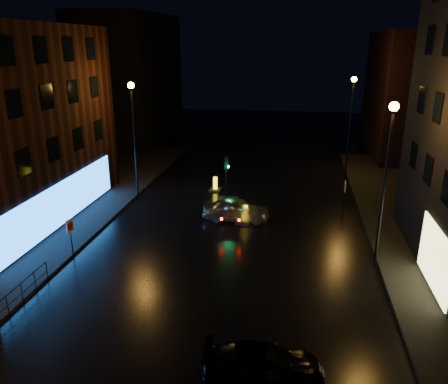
{
  "coord_description": "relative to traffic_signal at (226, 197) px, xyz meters",
  "views": [
    {
      "loc": [
        3.49,
        -14.95,
        10.87
      ],
      "look_at": [
        -0.42,
        8.34,
        2.8
      ],
      "focal_mm": 35.0,
      "sensor_mm": 36.0,
      "label": 1
    }
  ],
  "objects": [
    {
      "name": "building_far_right",
      "position": [
        16.2,
        18.0,
        5.5
      ],
      "size": [
        8.0,
        14.0,
        12.0
      ],
      "primitive_type": "cube",
      "color": "black",
      "rests_on": "ground"
    },
    {
      "name": "pavement_left",
      "position": [
        -12.8,
        -6.0,
        -0.43
      ],
      "size": [
        12.0,
        44.0,
        0.15
      ],
      "primitive_type": "cube",
      "color": "black",
      "rests_on": "ground"
    },
    {
      "name": "road_sign_right",
      "position": [
        8.11,
        -0.2,
        1.08
      ],
      "size": [
        0.07,
        0.51,
        2.11
      ],
      "rotation": [
        0.0,
        0.0,
        3.13
      ],
      "color": "black",
      "rests_on": "ground"
    },
    {
      "name": "silver_hatchback",
      "position": [
        1.12,
        -2.91,
        0.22
      ],
      "size": [
        4.25,
        1.75,
        1.44
      ],
      "primitive_type": "imported",
      "rotation": [
        0.0,
        0.0,
        1.58
      ],
      "color": "#AAABB2",
      "rests_on": "ground"
    },
    {
      "name": "building_far_left",
      "position": [
        -14.8,
        21.0,
        6.5
      ],
      "size": [
        8.0,
        16.0,
        14.0
      ],
      "primitive_type": "cube",
      "color": "black",
      "rests_on": "ground"
    },
    {
      "name": "ground",
      "position": [
        1.2,
        -14.0,
        -0.5
      ],
      "size": [
        120.0,
        120.0,
        0.0
      ],
      "primitive_type": "plane",
      "color": "black",
      "rests_on": "ground"
    },
    {
      "name": "bollard_near",
      "position": [
        1.72,
        -3.24,
        -0.26
      ],
      "size": [
        1.12,
        1.45,
        1.13
      ],
      "rotation": [
        0.0,
        0.0,
        -0.22
      ],
      "color": "black",
      "rests_on": "ground"
    },
    {
      "name": "street_lamp_rfar",
      "position": [
        9.0,
        8.0,
        5.06
      ],
      "size": [
        0.44,
        0.44,
        8.37
      ],
      "color": "black",
      "rests_on": "ground"
    },
    {
      "name": "bollard_far",
      "position": [
        -1.31,
        2.74,
        -0.27
      ],
      "size": [
        0.88,
        1.26,
        1.07
      ],
      "rotation": [
        0.0,
        0.0,
        -0.05
      ],
      "color": "black",
      "rests_on": "ground"
    },
    {
      "name": "street_lamp_rnear",
      "position": [
        9.0,
        -8.0,
        5.06
      ],
      "size": [
        0.44,
        0.44,
        8.37
      ],
      "color": "black",
      "rests_on": "ground"
    },
    {
      "name": "traffic_signal",
      "position": [
        0.0,
        0.0,
        0.0
      ],
      "size": [
        1.4,
        2.4,
        3.45
      ],
      "color": "black",
      "rests_on": "ground"
    },
    {
      "name": "road_sign_left",
      "position": [
        -6.7,
        -9.66,
        1.16
      ],
      "size": [
        0.13,
        0.54,
        2.21
      ],
      "rotation": [
        0.0,
        0.0,
        -0.14
      ],
      "color": "black",
      "rests_on": "ground"
    },
    {
      "name": "guard_railing",
      "position": [
        -6.8,
        -15.0,
        0.24
      ],
      "size": [
        0.05,
        6.04,
        1.0
      ],
      "color": "black",
      "rests_on": "ground"
    },
    {
      "name": "street_lamp_lfar",
      "position": [
        -6.6,
        -0.0,
        5.06
      ],
      "size": [
        0.44,
        0.44,
        8.37
      ],
      "color": "black",
      "rests_on": "ground"
    },
    {
      "name": "dark_sedan",
      "position": [
        4.02,
        -16.81,
        0.09
      ],
      "size": [
        4.23,
        2.02,
        1.19
      ],
      "primitive_type": "imported",
      "rotation": [
        0.0,
        0.0,
        1.66
      ],
      "color": "black",
      "rests_on": "ground"
    }
  ]
}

